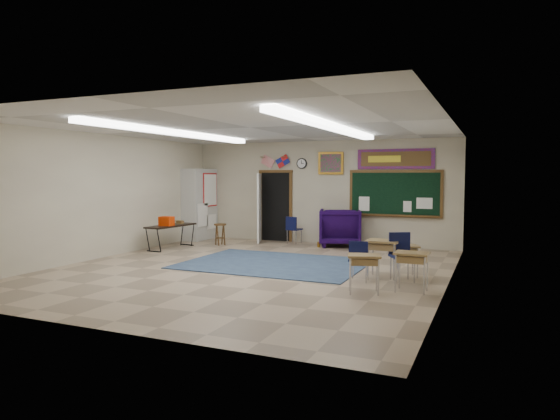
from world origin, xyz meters
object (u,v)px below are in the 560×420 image
at_px(student_desk_front_left, 383,257).
at_px(folding_table, 171,236).
at_px(wingback_armchair, 340,227).
at_px(student_desk_front_right, 404,259).
at_px(wooden_stool, 220,234).

height_order(student_desk_front_left, folding_table, folding_table).
height_order(wingback_armchair, student_desk_front_right, wingback_armchair).
distance_m(wingback_armchair, student_desk_front_right, 4.36).
xyz_separation_m(student_desk_front_left, folding_table, (-6.13, 1.55, -0.06)).
bearing_deg(wingback_armchair, student_desk_front_left, 101.01).
xyz_separation_m(folding_table, wooden_stool, (0.89, 1.13, -0.04)).
bearing_deg(folding_table, student_desk_front_right, -6.79).
distance_m(student_desk_front_right, folding_table, 6.63).
bearing_deg(student_desk_front_right, wooden_stool, 130.81).
bearing_deg(student_desk_front_left, wingback_armchair, 120.10).
bearing_deg(wingback_armchair, wooden_stool, 3.87).
relative_size(wingback_armchair, student_desk_front_left, 1.58).
xyz_separation_m(wingback_armchair, wooden_stool, (-3.21, -1.20, -0.21)).
relative_size(student_desk_front_left, student_desk_front_right, 1.15).
distance_m(student_desk_front_left, student_desk_front_right, 0.44).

